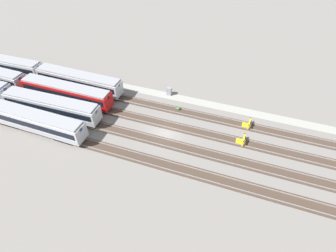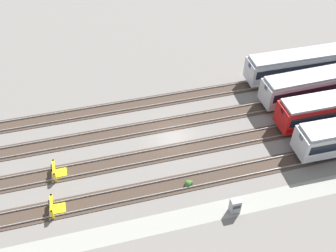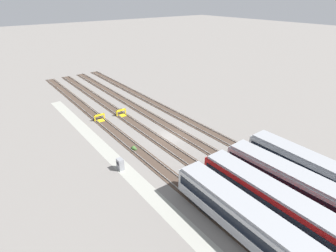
{
  "view_description": "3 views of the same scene",
  "coord_description": "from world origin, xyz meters",
  "px_view_note": "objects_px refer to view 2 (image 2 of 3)",
  "views": [
    {
      "loc": [
        -10.76,
        29.22,
        30.55
      ],
      "look_at": [
        -0.47,
        0.0,
        1.8
      ],
      "focal_mm": 28.0,
      "sensor_mm": 36.0,
      "label": 1
    },
    {
      "loc": [
        -7.98,
        -28.85,
        30.1
      ],
      "look_at": [
        -0.47,
        0.0,
        1.8
      ],
      "focal_mm": 42.0,
      "sensor_mm": 36.0,
      "label": 2
    },
    {
      "loc": [
        29.29,
        -22.75,
        20.71
      ],
      "look_at": [
        -0.47,
        0.0,
        1.8
      ],
      "focal_mm": 28.0,
      "sensor_mm": 36.0,
      "label": 3
    }
  ],
  "objects_px": {
    "subway_car_front_row_left_inner": "(316,62)",
    "bumper_stop_near_inner_track": "(57,171)",
    "subway_car_back_row_leftmost": "(334,82)",
    "weed_clump": "(188,183)",
    "electrical_cabinet": "(235,206)",
    "bumper_stop_nearest_track": "(55,206)"
  },
  "relations": [
    {
      "from": "subway_car_front_row_left_inner",
      "to": "bumper_stop_near_inner_track",
      "type": "bearing_deg",
      "value": -165.42
    },
    {
      "from": "subway_car_front_row_left_inner",
      "to": "bumper_stop_near_inner_track",
      "type": "xyz_separation_m",
      "value": [
        -32.54,
        -8.46,
        -1.53
      ]
    },
    {
      "from": "subway_car_back_row_leftmost",
      "to": "weed_clump",
      "type": "xyz_separation_m",
      "value": [
        -20.49,
        -8.81,
        -1.8
      ]
    },
    {
      "from": "subway_car_back_row_leftmost",
      "to": "weed_clump",
      "type": "bearing_deg",
      "value": -156.75
    },
    {
      "from": "bumper_stop_near_inner_track",
      "to": "weed_clump",
      "type": "relative_size",
      "value": 2.18
    },
    {
      "from": "bumper_stop_near_inner_track",
      "to": "electrical_cabinet",
      "type": "height_order",
      "value": "electrical_cabinet"
    },
    {
      "from": "bumper_stop_nearest_track",
      "to": "electrical_cabinet",
      "type": "xyz_separation_m",
      "value": [
        15.61,
        -4.2,
        0.29
      ]
    },
    {
      "from": "subway_car_front_row_left_inner",
      "to": "subway_car_back_row_leftmost",
      "type": "height_order",
      "value": "same"
    },
    {
      "from": "subway_car_back_row_leftmost",
      "to": "subway_car_front_row_left_inner",
      "type": "bearing_deg",
      "value": 90.0
    },
    {
      "from": "electrical_cabinet",
      "to": "weed_clump",
      "type": "height_order",
      "value": "electrical_cabinet"
    },
    {
      "from": "subway_car_back_row_leftmost",
      "to": "weed_clump",
      "type": "relative_size",
      "value": 19.64
    },
    {
      "from": "bumper_stop_near_inner_track",
      "to": "weed_clump",
      "type": "bearing_deg",
      "value": -20.64
    },
    {
      "from": "subway_car_front_row_left_inner",
      "to": "weed_clump",
      "type": "xyz_separation_m",
      "value": [
        -20.49,
        -13.0,
        -1.8
      ]
    },
    {
      "from": "subway_car_front_row_left_inner",
      "to": "bumper_stop_nearest_track",
      "type": "distance_m",
      "value": 35.33
    },
    {
      "from": "bumper_stop_near_inner_track",
      "to": "electrical_cabinet",
      "type": "xyz_separation_m",
      "value": [
        15.21,
        -8.42,
        0.29
      ]
    },
    {
      "from": "subway_car_front_row_left_inner",
      "to": "bumper_stop_near_inner_track",
      "type": "relative_size",
      "value": 9.01
    },
    {
      "from": "subway_car_front_row_left_inner",
      "to": "bumper_stop_nearest_track",
      "type": "xyz_separation_m",
      "value": [
        -32.94,
        -12.68,
        -1.53
      ]
    },
    {
      "from": "bumper_stop_nearest_track",
      "to": "weed_clump",
      "type": "relative_size",
      "value": 2.18
    },
    {
      "from": "bumper_stop_near_inner_track",
      "to": "weed_clump",
      "type": "distance_m",
      "value": 12.88
    },
    {
      "from": "subway_car_back_row_leftmost",
      "to": "electrical_cabinet",
      "type": "height_order",
      "value": "subway_car_back_row_leftmost"
    },
    {
      "from": "bumper_stop_nearest_track",
      "to": "bumper_stop_near_inner_track",
      "type": "xyz_separation_m",
      "value": [
        0.4,
        4.22,
        0.0
      ]
    },
    {
      "from": "bumper_stop_near_inner_track",
      "to": "weed_clump",
      "type": "xyz_separation_m",
      "value": [
        12.05,
        -4.54,
        -0.27
      ]
    }
  ]
}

